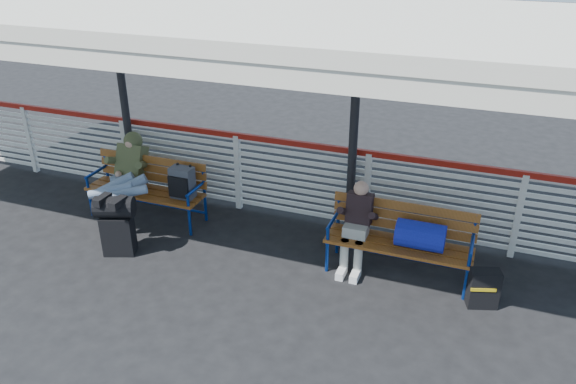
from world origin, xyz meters
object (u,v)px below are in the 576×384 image
at_px(traveler_man, 123,181).
at_px(companion_person, 356,225).
at_px(luggage_stack, 117,223).
at_px(bench_left, 159,183).
at_px(bench_right, 410,235).
at_px(suitcase_side, 483,288).

height_order(traveler_man, companion_person, traveler_man).
distance_m(luggage_stack, companion_person, 3.15).
height_order(luggage_stack, bench_left, bench_left).
distance_m(luggage_stack, bench_left, 1.04).
xyz_separation_m(bench_right, companion_person, (-0.68, -0.01, 0.00)).
bearing_deg(luggage_stack, bench_right, -7.58).
bearing_deg(traveler_man, companion_person, 2.10).
distance_m(bench_right, companion_person, 0.68).
xyz_separation_m(bench_left, suitcase_side, (4.63, -0.52, -0.36)).
xyz_separation_m(bench_left, traveler_man, (-0.35, -0.34, 0.11)).
bearing_deg(bench_left, companion_person, -4.17).
relative_size(companion_person, suitcase_side, 2.41).
relative_size(luggage_stack, companion_person, 0.73).
relative_size(bench_left, suitcase_side, 3.79).
bearing_deg(suitcase_side, traveler_man, 160.18).
bearing_deg(companion_person, traveler_man, -177.90).
relative_size(bench_left, companion_person, 1.57).
bearing_deg(luggage_stack, companion_person, -5.06).
bearing_deg(suitcase_side, luggage_stack, 168.48).
height_order(bench_right, traveler_man, traveler_man).
distance_m(luggage_stack, suitcase_side, 4.67).
xyz_separation_m(luggage_stack, suitcase_side, (4.64, 0.51, -0.22)).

